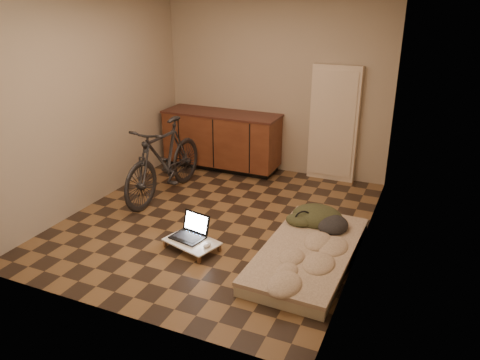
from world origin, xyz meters
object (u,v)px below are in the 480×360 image
at_px(bicycle, 164,156).
at_px(futon, 308,254).
at_px(laptop, 191,232).
at_px(lap_desk, 192,242).

distance_m(bicycle, futon, 2.49).
height_order(futon, laptop, laptop).
xyz_separation_m(lap_desk, laptop, (-0.06, 0.09, 0.06)).
bearing_deg(lap_desk, futon, 29.31).
xyz_separation_m(bicycle, lap_desk, (1.04, -1.14, -0.50)).
relative_size(bicycle, laptop, 4.38).
distance_m(lap_desk, laptop, 0.13).
distance_m(futon, laptop, 1.32).
relative_size(bicycle, lap_desk, 2.69).
height_order(bicycle, lap_desk, bicycle).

